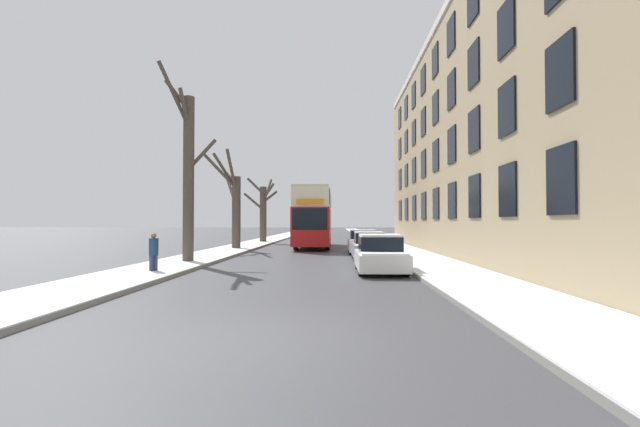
{
  "coord_description": "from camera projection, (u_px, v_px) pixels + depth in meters",
  "views": [
    {
      "loc": [
        1.44,
        -7.1,
        1.97
      ],
      "look_at": [
        0.42,
        21.06,
        2.56
      ],
      "focal_mm": 24.0,
      "sensor_mm": 36.0,
      "label": 1
    }
  ],
  "objects": [
    {
      "name": "ground_plane",
      "position": [
        249.0,
        341.0,
        7.11
      ],
      "size": [
        320.0,
        320.0,
        0.0
      ],
      "primitive_type": "plane",
      "color": "#424247"
    },
    {
      "name": "sidewalk_left",
      "position": [
        284.0,
        236.0,
        60.27
      ],
      "size": [
        3.02,
        130.0,
        0.16
      ],
      "color": "gray",
      "rests_on": "ground"
    },
    {
      "name": "sidewalk_right",
      "position": [
        366.0,
        236.0,
        59.85
      ],
      "size": [
        3.02,
        130.0,
        0.16
      ],
      "color": "gray",
      "rests_on": "ground"
    },
    {
      "name": "terrace_facade_right",
      "position": [
        514.0,
        136.0,
        24.68
      ],
      "size": [
        9.1,
        35.12,
        13.91
      ],
      "color": "tan",
      "rests_on": "ground"
    },
    {
      "name": "bare_tree_left_0",
      "position": [
        188.0,
        172.0,
        20.2
      ],
      "size": [
        2.27,
        2.17,
        9.29
      ],
      "color": "#4C4238",
      "rests_on": "ground"
    },
    {
      "name": "bare_tree_left_1",
      "position": [
        234.0,
        204.0,
        30.41
      ],
      "size": [
        2.48,
        3.82,
        7.01
      ],
      "color": "#4C4238",
      "rests_on": "ground"
    },
    {
      "name": "bare_tree_left_2",
      "position": [
        263.0,
        210.0,
        40.77
      ],
      "size": [
        3.44,
        3.81,
        6.33
      ],
      "color": "#4C4238",
      "rests_on": "ground"
    },
    {
      "name": "double_decker_bus",
      "position": [
        314.0,
        215.0,
        33.6
      ],
      "size": [
        2.63,
        10.81,
        4.52
      ],
      "color": "red",
      "rests_on": "ground"
    },
    {
      "name": "parked_car_0",
      "position": [
        380.0,
        255.0,
        16.85
      ],
      "size": [
        1.85,
        4.0,
        1.5
      ],
      "color": "silver",
      "rests_on": "ground"
    },
    {
      "name": "parked_car_1",
      "position": [
        369.0,
        247.0,
        22.22
      ],
      "size": [
        1.72,
        4.32,
        1.48
      ],
      "color": "#9EA3AD",
      "rests_on": "ground"
    },
    {
      "name": "parked_car_2",
      "position": [
        363.0,
        243.0,
        27.12
      ],
      "size": [
        1.86,
        3.91,
        1.5
      ],
      "color": "silver",
      "rests_on": "ground"
    },
    {
      "name": "pedestrian_left_sidewalk",
      "position": [
        154.0,
        252.0,
        16.06
      ],
      "size": [
        0.34,
        0.34,
        1.58
      ],
      "rotation": [
        0.0,
        0.0,
        0.85
      ],
      "color": "navy",
      "rests_on": "ground"
    }
  ]
}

